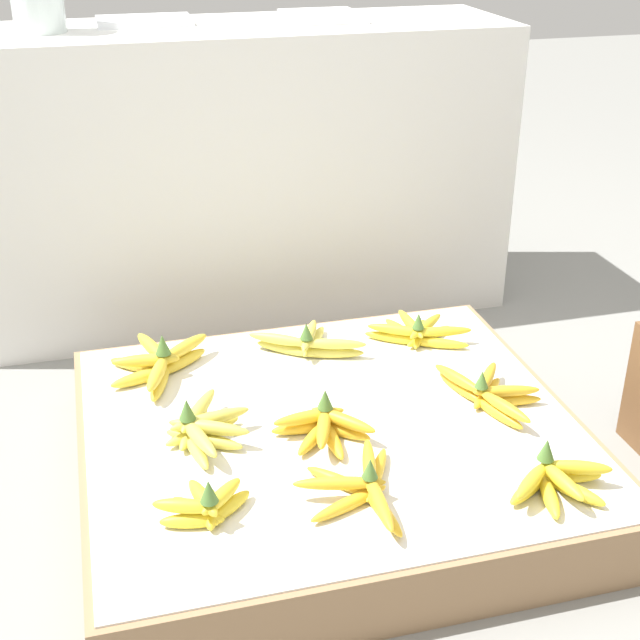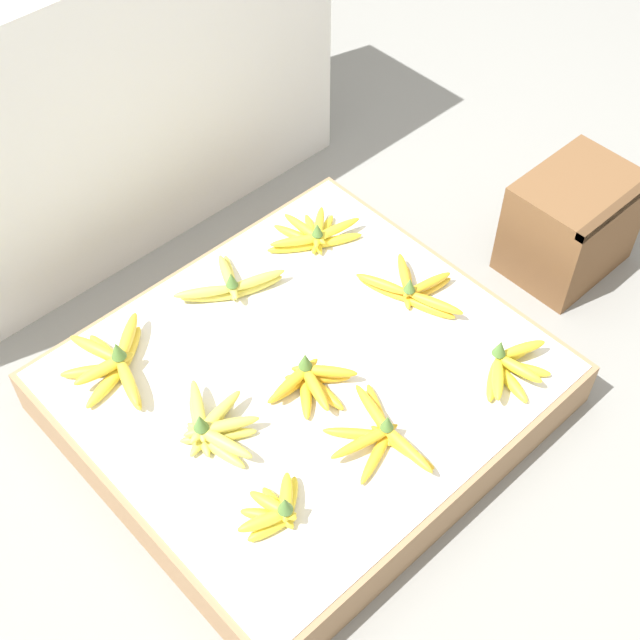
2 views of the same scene
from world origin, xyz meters
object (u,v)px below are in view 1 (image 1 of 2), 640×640
object	(u,v)px
banana_bunch_front_left	(205,506)
banana_bunch_middle_left	(201,428)
banana_bunch_back_midright	(418,332)
banana_bunch_front_midright	(556,481)
banana_bunch_middle_midright	(488,393)
foam_tray_white	(322,16)
banana_bunch_front_midleft	(363,487)
banana_bunch_middle_midleft	(324,426)
banana_bunch_back_left	(159,363)
banana_bunch_back_midleft	(309,343)

from	to	relation	value
banana_bunch_front_left	banana_bunch_middle_left	world-z (taller)	banana_bunch_middle_left
banana_bunch_middle_left	banana_bunch_back_midright	xyz separation A→B (m)	(0.56, 0.29, -0.01)
banana_bunch_front_midright	banana_bunch_middle_left	world-z (taller)	banana_bunch_middle_left
banana_bunch_middle_midright	foam_tray_white	xyz separation A→B (m)	(-0.12, 0.93, 0.65)
banana_bunch_front_midleft	foam_tray_white	distance (m)	1.36
banana_bunch_middle_left	banana_bunch_middle_midright	size ratio (longest dim) A/B	0.91
banana_bunch_middle_midleft	banana_bunch_back_left	world-z (taller)	banana_bunch_back_left
banana_bunch_front_left	banana_bunch_back_left	world-z (taller)	banana_bunch_back_left
banana_bunch_front_midright	banana_bunch_back_midleft	distance (m)	0.70
banana_bunch_front_left	banana_bunch_back_midright	world-z (taller)	banana_bunch_front_left
banana_bunch_back_left	banana_bunch_back_midleft	xyz separation A→B (m)	(0.35, 0.01, -0.00)
banana_bunch_middle_midleft	banana_bunch_back_midright	distance (m)	0.47
banana_bunch_back_midleft	foam_tray_white	size ratio (longest dim) A/B	1.24
banana_bunch_middle_left	banana_bunch_back_midleft	bearing A→B (deg)	45.14
banana_bunch_middle_midright	banana_bunch_back_midleft	distance (m)	0.44
banana_bunch_front_left	banana_bunch_middle_left	bearing A→B (deg)	83.84
foam_tray_white	banana_bunch_back_midright	bearing A→B (deg)	-83.65
banana_bunch_front_midright	banana_bunch_middle_left	xyz separation A→B (m)	(-0.60, 0.33, 0.00)
banana_bunch_back_left	foam_tray_white	xyz separation A→B (m)	(0.55, 0.63, 0.64)
banana_bunch_back_left	foam_tray_white	distance (m)	1.05
foam_tray_white	banana_bunch_front_left	bearing A→B (deg)	-114.23
banana_bunch_front_left	banana_bunch_front_midleft	xyz separation A→B (m)	(0.28, -0.02, -0.00)
banana_bunch_back_midleft	banana_bunch_front_midright	bearing A→B (deg)	-64.36
banana_bunch_back_midright	banana_bunch_middle_midleft	bearing A→B (deg)	-133.76
banana_bunch_front_midleft	banana_bunch_front_midright	world-z (taller)	banana_bunch_front_midright
banana_bunch_front_midleft	banana_bunch_back_left	size ratio (longest dim) A/B	0.98
banana_bunch_front_left	banana_bunch_back_left	bearing A→B (deg)	93.00
banana_bunch_front_midright	banana_bunch_middle_midright	xyz separation A→B (m)	(0.01, 0.32, -0.00)
banana_bunch_front_midleft	foam_tray_white	bearing A→B (deg)	78.49
banana_bunch_middle_left	banana_bunch_middle_midleft	distance (m)	0.25
banana_bunch_back_midleft	banana_bunch_back_midright	bearing A→B (deg)	-1.88
banana_bunch_middle_midleft	banana_bunch_front_midright	bearing A→B (deg)	-38.14
banana_bunch_front_left	banana_bunch_middle_midright	size ratio (longest dim) A/B	0.67
banana_bunch_middle_midleft	banana_bunch_middle_left	bearing A→B (deg)	168.11
banana_bunch_middle_midright	banana_bunch_back_midright	world-z (taller)	same
banana_bunch_back_midleft	banana_bunch_back_midright	xyz separation A→B (m)	(0.27, -0.01, -0.00)
banana_bunch_middle_left	banana_bunch_back_midright	distance (m)	0.63
banana_bunch_back_midright	foam_tray_white	world-z (taller)	foam_tray_white
banana_bunch_front_left	foam_tray_white	bearing A→B (deg)	65.77
banana_bunch_front_midleft	banana_bunch_front_midright	distance (m)	0.35
banana_bunch_back_left	banana_bunch_front_midleft	bearing A→B (deg)	-60.39
banana_bunch_middle_midright	banana_bunch_back_midleft	world-z (taller)	banana_bunch_back_midleft
banana_bunch_front_midright	foam_tray_white	bearing A→B (deg)	94.74
banana_bunch_back_midleft	banana_bunch_back_midright	world-z (taller)	banana_bunch_back_midleft
banana_bunch_middle_left	banana_bunch_back_midright	size ratio (longest dim) A/B	1.03
banana_bunch_middle_left	banana_bunch_front_midleft	bearing A→B (deg)	-45.06
banana_bunch_middle_left	banana_bunch_front_midright	bearing A→B (deg)	-29.02
banana_bunch_front_midright	banana_bunch_front_midleft	bearing A→B (deg)	167.55
banana_bunch_back_left	foam_tray_white	bearing A→B (deg)	48.87
banana_bunch_front_midleft	banana_bunch_middle_midright	size ratio (longest dim) A/B	0.98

